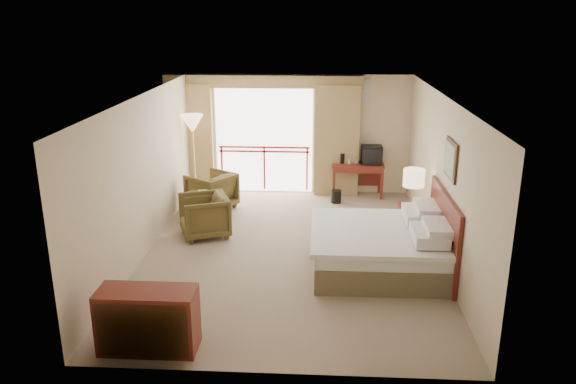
# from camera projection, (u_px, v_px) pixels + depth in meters

# --- Properties ---
(floor) EXTENTS (7.00, 7.00, 0.00)m
(floor) POSITION_uv_depth(u_px,v_px,m) (291.00, 251.00, 9.83)
(floor) COLOR gray
(floor) RESTS_ON ground
(ceiling) EXTENTS (7.00, 7.00, 0.00)m
(ceiling) POSITION_uv_depth(u_px,v_px,m) (291.00, 97.00, 9.01)
(ceiling) COLOR white
(ceiling) RESTS_ON wall_back
(wall_back) EXTENTS (5.00, 0.00, 5.00)m
(wall_back) POSITION_uv_depth(u_px,v_px,m) (299.00, 134.00, 12.74)
(wall_back) COLOR beige
(wall_back) RESTS_ON ground
(wall_front) EXTENTS (5.00, 0.00, 5.00)m
(wall_front) POSITION_uv_depth(u_px,v_px,m) (274.00, 267.00, 6.09)
(wall_front) COLOR beige
(wall_front) RESTS_ON ground
(wall_left) EXTENTS (0.00, 7.00, 7.00)m
(wall_left) POSITION_uv_depth(u_px,v_px,m) (145.00, 175.00, 9.55)
(wall_left) COLOR beige
(wall_left) RESTS_ON ground
(wall_right) EXTENTS (0.00, 7.00, 7.00)m
(wall_right) POSITION_uv_depth(u_px,v_px,m) (442.00, 180.00, 9.28)
(wall_right) COLOR beige
(wall_right) RESTS_ON ground
(balcony_door) EXTENTS (2.40, 0.00, 2.40)m
(balcony_door) POSITION_uv_depth(u_px,v_px,m) (264.00, 141.00, 12.82)
(balcony_door) COLOR white
(balcony_door) RESTS_ON wall_back
(balcony_railing) EXTENTS (2.09, 0.03, 1.02)m
(balcony_railing) POSITION_uv_depth(u_px,v_px,m) (264.00, 157.00, 12.91)
(balcony_railing) COLOR #A8170E
(balcony_railing) RESTS_ON wall_back
(curtain_left) EXTENTS (1.00, 0.26, 2.50)m
(curtain_left) POSITION_uv_depth(u_px,v_px,m) (191.00, 139.00, 12.77)
(curtain_left) COLOR olive
(curtain_left) RESTS_ON wall_back
(curtain_right) EXTENTS (1.00, 0.26, 2.50)m
(curtain_right) POSITION_uv_depth(u_px,v_px,m) (337.00, 141.00, 12.59)
(curtain_right) COLOR olive
(curtain_right) RESTS_ON wall_back
(valance) EXTENTS (4.40, 0.22, 0.28)m
(valance) POSITION_uv_depth(u_px,v_px,m) (263.00, 81.00, 12.31)
(valance) COLOR olive
(valance) RESTS_ON wall_back
(hvac_vent) EXTENTS (0.50, 0.04, 0.50)m
(hvac_vent) POSITION_uv_depth(u_px,v_px,m) (358.00, 91.00, 12.34)
(hvac_vent) COLOR silver
(hvac_vent) RESTS_ON wall_back
(bed) EXTENTS (2.13, 2.06, 0.97)m
(bed) POSITION_uv_depth(u_px,v_px,m) (381.00, 247.00, 9.06)
(bed) COLOR brown
(bed) RESTS_ON floor
(headboard) EXTENTS (0.06, 2.10, 1.30)m
(headboard) POSITION_uv_depth(u_px,v_px,m) (443.00, 233.00, 8.92)
(headboard) COLOR #5C1E19
(headboard) RESTS_ON wall_right
(framed_art) EXTENTS (0.04, 0.72, 0.60)m
(framed_art) POSITION_uv_depth(u_px,v_px,m) (451.00, 160.00, 8.56)
(framed_art) COLOR #311E0E
(framed_art) RESTS_ON wall_right
(nightstand) EXTENTS (0.48, 0.56, 0.66)m
(nightstand) POSITION_uv_depth(u_px,v_px,m) (411.00, 224.00, 10.15)
(nightstand) COLOR #5C1E19
(nightstand) RESTS_ON floor
(table_lamp) EXTENTS (0.38, 0.38, 0.67)m
(table_lamp) POSITION_uv_depth(u_px,v_px,m) (414.00, 179.00, 9.94)
(table_lamp) COLOR tan
(table_lamp) RESTS_ON nightstand
(phone) EXTENTS (0.19, 0.16, 0.07)m
(phone) POSITION_uv_depth(u_px,v_px,m) (411.00, 208.00, 9.90)
(phone) COLOR black
(phone) RESTS_ON nightstand
(desk) EXTENTS (1.16, 0.56, 0.76)m
(desk) POSITION_uv_depth(u_px,v_px,m) (357.00, 170.00, 12.71)
(desk) COLOR #5C1E19
(desk) RESTS_ON floor
(tv) EXTENTS (0.45, 0.36, 0.41)m
(tv) POSITION_uv_depth(u_px,v_px,m) (372.00, 155.00, 12.52)
(tv) COLOR black
(tv) RESTS_ON desk
(coffee_maker) EXTENTS (0.12, 0.12, 0.23)m
(coffee_maker) POSITION_uv_depth(u_px,v_px,m) (342.00, 158.00, 12.59)
(coffee_maker) COLOR black
(coffee_maker) RESTS_ON desk
(cup) EXTENTS (0.09, 0.09, 0.10)m
(cup) POSITION_uv_depth(u_px,v_px,m) (349.00, 162.00, 12.56)
(cup) COLOR white
(cup) RESTS_ON desk
(wastebasket) EXTENTS (0.25, 0.25, 0.28)m
(wastebasket) POSITION_uv_depth(u_px,v_px,m) (336.00, 196.00, 12.31)
(wastebasket) COLOR black
(wastebasket) RESTS_ON floor
(armchair_far) EXTENTS (1.19, 1.18, 0.78)m
(armchair_far) POSITION_uv_depth(u_px,v_px,m) (212.00, 208.00, 11.99)
(armchair_far) COLOR #493B1A
(armchair_far) RESTS_ON floor
(armchair_near) EXTENTS (1.11, 1.09, 0.79)m
(armchair_near) POSITION_uv_depth(u_px,v_px,m) (205.00, 235.00, 10.53)
(armchair_near) COLOR #493B1A
(armchair_near) RESTS_ON floor
(side_table) EXTENTS (0.53, 0.53, 0.58)m
(side_table) POSITION_uv_depth(u_px,v_px,m) (200.00, 202.00, 11.17)
(side_table) COLOR #311E0E
(side_table) RESTS_ON floor
(book) EXTENTS (0.26, 0.29, 0.02)m
(book) POSITION_uv_depth(u_px,v_px,m) (199.00, 193.00, 11.11)
(book) COLOR white
(book) RESTS_ON side_table
(floor_lamp) EXTENTS (0.49, 0.49, 1.91)m
(floor_lamp) POSITION_uv_depth(u_px,v_px,m) (192.00, 127.00, 12.07)
(floor_lamp) COLOR tan
(floor_lamp) RESTS_ON floor
(dresser) EXTENTS (1.20, 0.51, 0.80)m
(dresser) POSITION_uv_depth(u_px,v_px,m) (148.00, 320.00, 6.86)
(dresser) COLOR #5C1E19
(dresser) RESTS_ON floor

